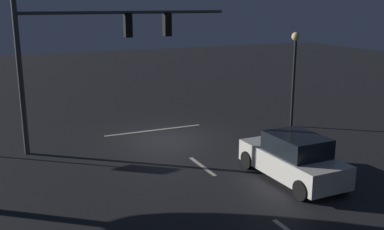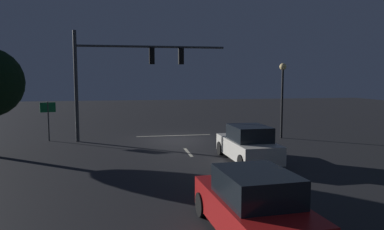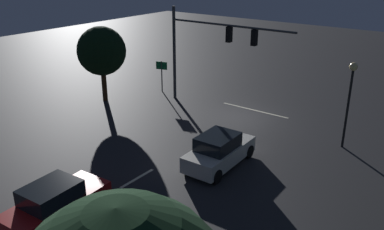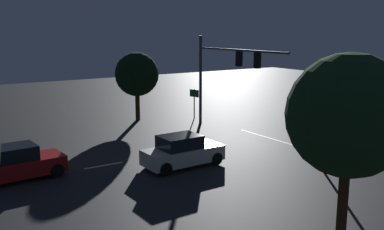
# 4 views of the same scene
# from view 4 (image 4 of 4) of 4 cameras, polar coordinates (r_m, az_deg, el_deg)

# --- Properties ---
(ground_plane) EXTENTS (80.00, 80.00, 0.00)m
(ground_plane) POSITION_cam_4_polar(r_m,az_deg,el_deg) (29.24, 7.17, -3.24)
(ground_plane) COLOR #232326
(traffic_signal_assembly) EXTENTS (9.24, 0.47, 6.69)m
(traffic_signal_assembly) POSITION_cam_4_polar(r_m,az_deg,el_deg) (31.10, 4.26, 6.23)
(traffic_signal_assembly) COLOR #383A3D
(traffic_signal_assembly) RESTS_ON ground_plane
(lane_dash_far) EXTENTS (0.16, 2.20, 0.01)m
(lane_dash_far) POSITION_cam_4_polar(r_m,az_deg,el_deg) (26.90, 0.63, -4.41)
(lane_dash_far) COLOR beige
(lane_dash_far) RESTS_ON ground_plane
(lane_dash_mid) EXTENTS (0.16, 2.20, 0.01)m
(lane_dash_mid) POSITION_cam_4_polar(r_m,az_deg,el_deg) (24.23, -11.33, -6.41)
(lane_dash_mid) COLOR beige
(lane_dash_mid) RESTS_ON ground_plane
(stop_bar) EXTENTS (5.00, 0.16, 0.01)m
(stop_bar) POSITION_cam_4_polar(r_m,az_deg,el_deg) (30.27, 9.47, -2.80)
(stop_bar) COLOR beige
(stop_bar) RESTS_ON ground_plane
(car_approaching) EXTENTS (2.00, 4.41, 1.70)m
(car_approaching) POSITION_cam_4_polar(r_m,az_deg,el_deg) (23.44, -1.27, -4.76)
(car_approaching) COLOR silver
(car_approaching) RESTS_ON ground_plane
(car_distant) EXTENTS (2.14, 4.46, 1.70)m
(car_distant) POSITION_cam_4_polar(r_m,az_deg,el_deg) (23.03, -21.69, -5.86)
(car_distant) COLOR maroon
(car_distant) RESTS_ON ground_plane
(street_lamp_left_kerb) EXTENTS (0.44, 0.44, 4.80)m
(street_lamp_left_kerb) POSITION_cam_4_polar(r_m,az_deg,el_deg) (23.49, 16.82, 1.26)
(street_lamp_left_kerb) COLOR black
(street_lamp_left_kerb) RESTS_ON ground_plane
(route_sign) EXTENTS (0.88, 0.32, 2.43)m
(route_sign) POSITION_cam_4_polar(r_m,az_deg,el_deg) (35.64, 0.29, 2.31)
(route_sign) COLOR #383A3D
(route_sign) RESTS_ON ground_plane
(tree_left_near) EXTENTS (4.18, 4.18, 6.48)m
(tree_left_near) POSITION_cam_4_polar(r_m,az_deg,el_deg) (15.45, 19.60, -0.10)
(tree_left_near) COLOR #382314
(tree_left_near) RESTS_ON ground_plane
(tree_right_far) EXTENTS (3.45, 3.45, 5.39)m
(tree_right_far) POSITION_cam_4_polar(r_m,az_deg,el_deg) (35.06, -7.14, 5.21)
(tree_right_far) COLOR #382314
(tree_right_far) RESTS_ON ground_plane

